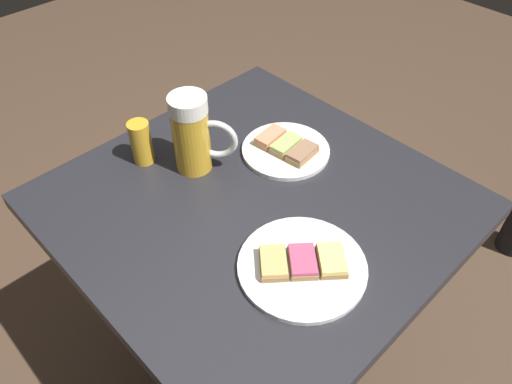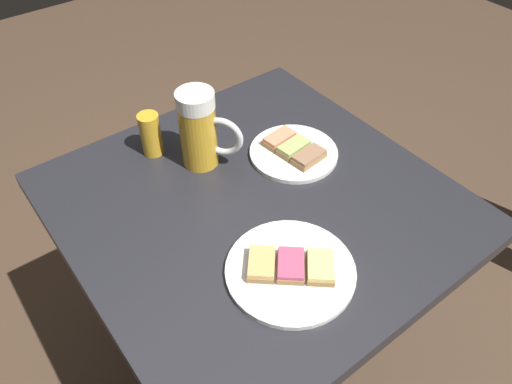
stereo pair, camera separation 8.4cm
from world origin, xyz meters
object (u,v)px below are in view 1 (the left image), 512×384
Objects in this scene: beer_mug at (193,134)px; beer_glass_small at (141,142)px; plate_near at (302,265)px; plate_far at (286,149)px.

beer_glass_small is at bearing -143.90° from beer_mug.
beer_mug is at bearing 173.24° from plate_near.
plate_near is 1.31× the size of beer_mug.
beer_glass_small is at bearing -129.01° from plate_far.
beer_mug is at bearing -120.26° from plate_far.
plate_near and plate_far have the same top height.
beer_glass_small reaches higher than plate_far.
plate_near is 0.35m from beer_mug.
plate_far is at bearing 50.99° from beer_glass_small.
beer_mug reaches higher than plate_far.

